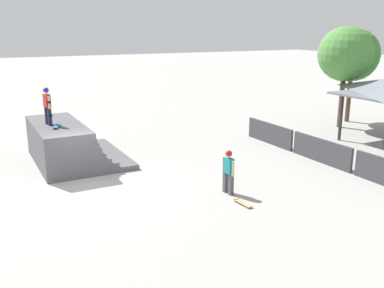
{
  "coord_description": "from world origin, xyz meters",
  "views": [
    {
      "loc": [
        15.03,
        -3.65,
        5.71
      ],
      "look_at": [
        -0.44,
        4.56,
        0.97
      ],
      "focal_mm": 40.0,
      "sensor_mm": 36.0,
      "label": 1
    }
  ],
  "objects_px": {
    "skater_on_deck": "(47,103)",
    "skateboard_on_ground": "(242,203)",
    "skateboard_on_deck": "(57,126)",
    "tree_beside_pavilion": "(346,54)",
    "bystander_walking": "(228,168)",
    "tree_far_back": "(353,55)"
  },
  "relations": [
    {
      "from": "skater_on_deck",
      "to": "skateboard_on_ground",
      "type": "relative_size",
      "value": 1.84
    },
    {
      "from": "tree_beside_pavilion",
      "to": "tree_far_back",
      "type": "height_order",
      "value": "tree_beside_pavilion"
    },
    {
      "from": "skater_on_deck",
      "to": "tree_beside_pavilion",
      "type": "xyz_separation_m",
      "value": [
        0.54,
        16.59,
        1.61
      ]
    },
    {
      "from": "skateboard_on_deck",
      "to": "tree_beside_pavilion",
      "type": "distance_m",
      "value": 16.59
    },
    {
      "from": "skateboard_on_ground",
      "to": "bystander_walking",
      "type": "bearing_deg",
      "value": -10.55
    },
    {
      "from": "bystander_walking",
      "to": "skateboard_on_deck",
      "type": "bearing_deg",
      "value": 35.77
    },
    {
      "from": "bystander_walking",
      "to": "skateboard_on_ground",
      "type": "bearing_deg",
      "value": 170.17
    },
    {
      "from": "skater_on_deck",
      "to": "tree_beside_pavilion",
      "type": "bearing_deg",
      "value": 79.3
    },
    {
      "from": "skater_on_deck",
      "to": "bystander_walking",
      "type": "height_order",
      "value": "skater_on_deck"
    },
    {
      "from": "bystander_walking",
      "to": "tree_far_back",
      "type": "xyz_separation_m",
      "value": [
        -6.89,
        13.36,
        3.2
      ]
    },
    {
      "from": "skateboard_on_deck",
      "to": "tree_far_back",
      "type": "xyz_separation_m",
      "value": [
        -1.15,
        18.1,
        2.32
      ]
    },
    {
      "from": "bystander_walking",
      "to": "tree_far_back",
      "type": "bearing_deg",
      "value": -66.5
    },
    {
      "from": "bystander_walking",
      "to": "skateboard_on_ground",
      "type": "xyz_separation_m",
      "value": [
        1.06,
        -0.11,
        -0.88
      ]
    },
    {
      "from": "skater_on_deck",
      "to": "tree_far_back",
      "type": "distance_m",
      "value": 18.34
    },
    {
      "from": "tree_beside_pavilion",
      "to": "tree_far_back",
      "type": "xyz_separation_m",
      "value": [
        -0.98,
        1.69,
        -0.15
      ]
    },
    {
      "from": "skateboard_on_deck",
      "to": "bystander_walking",
      "type": "distance_m",
      "value": 7.5
    },
    {
      "from": "bystander_walking",
      "to": "tree_far_back",
      "type": "height_order",
      "value": "tree_far_back"
    },
    {
      "from": "skater_on_deck",
      "to": "skateboard_on_deck",
      "type": "relative_size",
      "value": 1.83
    },
    {
      "from": "bystander_walking",
      "to": "tree_beside_pavilion",
      "type": "relative_size",
      "value": 0.27
    },
    {
      "from": "skater_on_deck",
      "to": "skateboard_on_ground",
      "type": "bearing_deg",
      "value": 23.79
    },
    {
      "from": "skater_on_deck",
      "to": "bystander_walking",
      "type": "relative_size",
      "value": 0.99
    },
    {
      "from": "skater_on_deck",
      "to": "skateboard_on_ground",
      "type": "height_order",
      "value": "skater_on_deck"
    }
  ]
}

